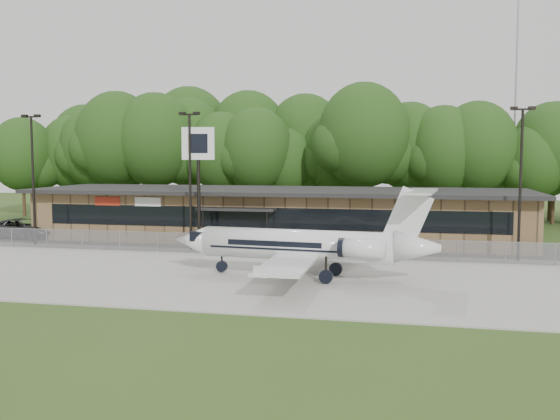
% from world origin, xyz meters
% --- Properties ---
extents(ground, '(160.00, 160.00, 0.00)m').
position_xyz_m(ground, '(0.00, 0.00, 0.00)').
color(ground, '#2C4518').
rests_on(ground, ground).
extents(apron, '(64.00, 18.00, 0.08)m').
position_xyz_m(apron, '(0.00, 8.00, 0.04)').
color(apron, '#9E9B93').
rests_on(apron, ground).
extents(parking_lot, '(50.00, 9.00, 0.06)m').
position_xyz_m(parking_lot, '(0.00, 19.50, 0.03)').
color(parking_lot, '#383835').
rests_on(parking_lot, ground).
extents(terminal, '(41.00, 11.65, 4.30)m').
position_xyz_m(terminal, '(-0.00, 23.94, 2.18)').
color(terminal, olive).
rests_on(terminal, ground).
extents(fence, '(46.00, 0.04, 1.52)m').
position_xyz_m(fence, '(0.00, 15.00, 0.78)').
color(fence, gray).
rests_on(fence, ground).
extents(treeline, '(72.00, 12.00, 15.00)m').
position_xyz_m(treeline, '(0.00, 42.00, 7.50)').
color(treeline, '#1A3811').
rests_on(treeline, ground).
extents(radio_mast, '(0.20, 0.20, 25.00)m').
position_xyz_m(radio_mast, '(22.00, 48.00, 12.50)').
color(radio_mast, gray).
rests_on(radio_mast, ground).
extents(light_pole_left, '(1.55, 0.30, 10.23)m').
position_xyz_m(light_pole_left, '(-18.00, 16.50, 5.98)').
color(light_pole_left, black).
rests_on(light_pole_left, ground).
extents(light_pole_mid, '(1.55, 0.30, 10.23)m').
position_xyz_m(light_pole_mid, '(-5.00, 16.50, 5.98)').
color(light_pole_mid, black).
rests_on(light_pole_mid, ground).
extents(light_pole_right, '(1.55, 0.30, 10.23)m').
position_xyz_m(light_pole_right, '(18.00, 16.50, 5.98)').
color(light_pole_right, black).
rests_on(light_pole_right, ground).
extents(business_jet, '(15.82, 14.11, 5.32)m').
position_xyz_m(business_jet, '(5.31, 7.57, 1.90)').
color(business_jet, silver).
rests_on(business_jet, ground).
extents(suv, '(6.33, 3.10, 1.73)m').
position_xyz_m(suv, '(-21.25, 19.66, 0.87)').
color(suv, '#29292B').
rests_on(suv, ground).
extents(pole_sign, '(2.39, 0.84, 9.13)m').
position_xyz_m(pole_sign, '(-4.45, 16.79, 6.99)').
color(pole_sign, black).
rests_on(pole_sign, ground).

